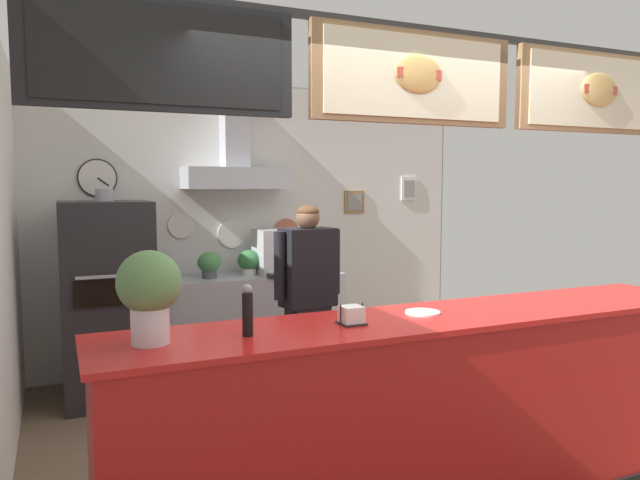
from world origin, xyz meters
The scene contains 14 objects.
ground_plane centered at (0.00, 0.00, 0.00)m, with size 6.36×6.36×0.00m, color brown.
back_wall_assembly centered at (-0.02, 2.44, 1.49)m, with size 4.41×2.99×2.76m.
service_counter centered at (0.00, -0.47, 0.55)m, with size 3.57×0.65×1.09m.
back_prep_counter centered at (-0.18, 2.25, 0.46)m, with size 1.70×0.55×0.94m.
pizza_oven centered at (-1.48, 2.05, 0.83)m, with size 0.72×0.72×1.75m.
shop_worker centered at (-0.18, 0.89, 0.88)m, with size 0.54×0.27×1.64m.
espresso_machine centered at (0.13, 2.23, 1.15)m, with size 0.52×0.46×0.43m.
potted_oregano centered at (-0.20, 2.27, 1.06)m, with size 0.22×0.22×0.23m.
potted_sage centered at (-0.59, 2.22, 1.07)m, with size 0.21×0.21×0.24m.
potted_rosemary centered at (0.45, 2.24, 1.08)m, with size 0.25×0.25×0.26m.
basil_vase centered at (-1.49, -0.45, 1.32)m, with size 0.28×0.28×0.41m.
pepper_grinder centered at (-1.06, -0.49, 1.21)m, with size 0.05×0.05×0.24m.
condiment_plate centered at (-0.05, -0.42, 1.10)m, with size 0.19×0.19×0.01m.
napkin_holder centered at (-0.52, -0.48, 1.13)m, with size 0.13×0.12×0.10m.
Camera 1 is at (-1.84, -3.08, 1.79)m, focal length 33.49 mm.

